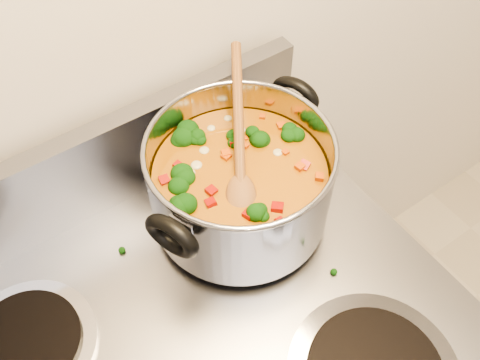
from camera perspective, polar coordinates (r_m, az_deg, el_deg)
name	(u,v)px	position (r m, az deg, el deg)	size (l,w,h in m)	color
stockpot	(240,182)	(0.77, 0.01, -0.26)	(0.33, 0.27, 0.16)	#9B9BA3
wooden_spoon	(240,154)	(0.75, -0.04, 2.75)	(0.17, 0.24, 0.10)	brown
cooktop_crumbs	(200,230)	(0.83, -4.32, -5.30)	(0.35, 0.22, 0.01)	black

